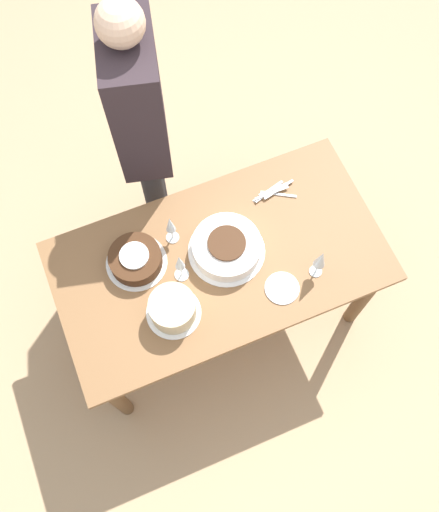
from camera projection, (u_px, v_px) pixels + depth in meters
The scene contains 11 objects.
ground_plane at pixel (220, 309), 3.23m from camera, with size 12.00×12.00×0.00m, color tan.
dining_table at pixel (220, 270), 2.65m from camera, with size 1.47×0.79×0.75m.
cake_center_white at pixel (227, 247), 2.51m from camera, with size 0.35×0.35×0.10m.
cake_front_chocolate at pixel (136, 259), 2.50m from camera, with size 0.27×0.27×0.09m.
cake_back_decorated at pixel (173, 309), 2.39m from camera, with size 0.24×0.24×0.13m.
wine_glass_near at pixel (170, 225), 2.46m from camera, with size 0.06×0.06×0.20m.
wine_glass_far at pixel (180, 263), 2.38m from camera, with size 0.06×0.06×0.21m.
wine_glass_extra at pixel (321, 260), 2.39m from camera, with size 0.06×0.06×0.21m.
dessert_plate_left at pixel (282, 288), 2.49m from camera, with size 0.15×0.15×0.01m.
fork_pile at pixel (273, 191), 2.66m from camera, with size 0.22×0.11×0.02m.
person_cutting at pixel (140, 119), 2.52m from camera, with size 0.31×0.44×1.65m.
Camera 1 is at (0.36, 0.87, 3.10)m, focal length 40.00 mm.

